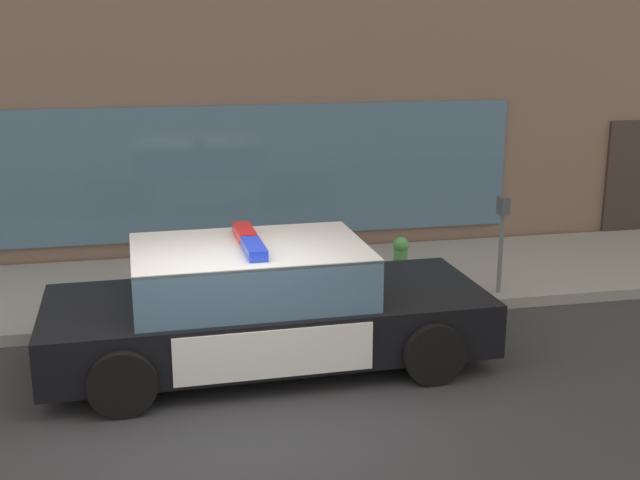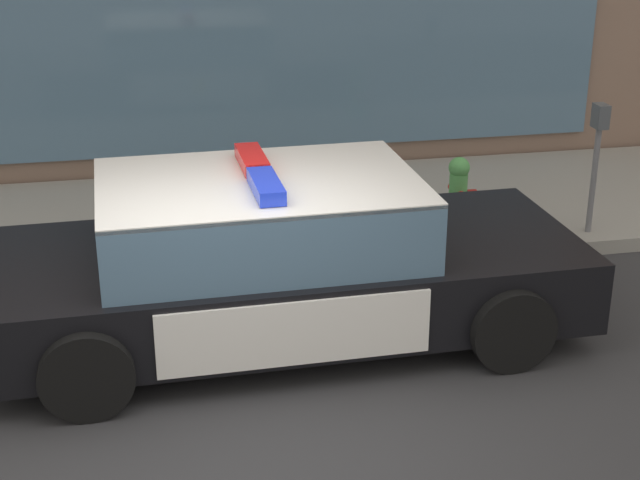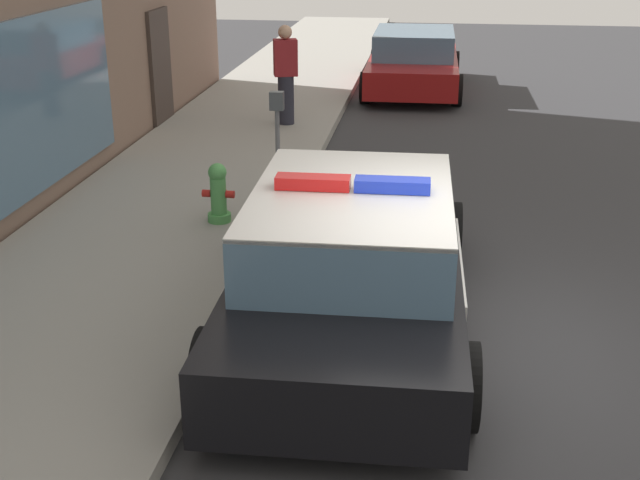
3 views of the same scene
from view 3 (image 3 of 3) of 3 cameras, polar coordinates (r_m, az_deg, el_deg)
The scene contains 7 objects.
ground at distance 7.40m, azimuth 10.40°, elevation -8.04°, with size 48.00×48.00×0.00m, color #303033.
sidewalk at distance 8.05m, azimuth -17.00°, elevation -5.55°, with size 48.00×3.06×0.15m, color gray.
police_cruiser at distance 7.57m, azimuth 2.25°, elevation -1.27°, with size 4.91×2.22×1.49m.
fire_hydrant at distance 9.97m, azimuth -7.02°, elevation 3.21°, with size 0.34×0.39×0.73m.
car_down_street at distance 18.50m, azimuth 6.47°, elevation 12.17°, with size 4.54×2.08×1.29m.
pedestrian_on_sidewalk at distance 14.64m, azimuth -2.38°, elevation 11.32°, with size 0.36×0.46×1.71m.
parking_meter at distance 10.88m, azimuth -2.97°, elevation 8.07°, with size 0.12×0.18×1.34m.
Camera 3 is at (-6.45, 0.44, 3.61)m, focal length 46.37 mm.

